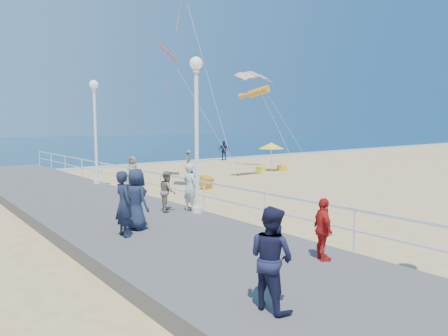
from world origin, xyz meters
TOP-DOWN VIEW (x-y plane):
  - ground at (0.00, 0.00)m, footprint 160.00×160.00m
  - surf_line at (0.00, 20.50)m, footprint 160.00×1.20m
  - boardwalk at (-7.50, 0.00)m, footprint 5.00×44.00m
  - railing at (-5.05, 0.00)m, footprint 0.05×42.00m
  - lamp_post_mid at (-5.35, 0.00)m, footprint 0.44×0.44m
  - lamp_post_far at (-5.35, 9.00)m, footprint 0.44×0.44m
  - woman_holding_toddler at (-5.40, 0.35)m, footprint 0.49×0.67m
  - toddler_held at (-5.25, 0.50)m, footprint 0.32×0.39m
  - spectator_0 at (-8.63, -1.17)m, footprint 0.45×0.67m
  - spectator_1 at (-6.02, 0.85)m, footprint 0.81×0.87m
  - spectator_2 at (-8.02, -0.18)m, footprint 0.90×1.10m
  - spectator_3 at (-6.03, -5.82)m, footprint 0.71×0.90m
  - spectator_4 at (-8.03, -0.72)m, footprint 0.67×0.94m
  - spectator_7 at (-8.66, -6.75)m, footprint 0.69×0.87m
  - beach_walker_a at (4.77, 15.38)m, footprint 1.03×1.05m
  - beach_walker_b at (11.43, 18.99)m, footprint 1.13×1.09m
  - beach_walker_c at (-2.77, 10.08)m, footprint 0.85×0.95m
  - box_kite at (-0.56, 5.90)m, footprint 0.64×0.77m
  - beach_umbrella at (8.22, 9.54)m, footprint 1.90×1.90m
  - beach_chair_left at (9.09, 9.24)m, footprint 0.55×0.55m
  - beach_chair_right at (7.33, 9.73)m, footprint 0.55×0.55m
  - kite_parafoil at (3.92, 6.88)m, footprint 2.58×0.94m
  - kite_windsock at (9.02, 11.75)m, footprint 1.08×3.09m
  - kite_diamond_pink at (-0.33, 9.98)m, footprint 1.77×1.85m

SIDE VIEW (x-z plane):
  - ground at x=0.00m, z-range 0.00..0.00m
  - surf_line at x=0.00m, z-range 0.01..0.05m
  - boardwalk at x=-7.50m, z-range 0.00..0.40m
  - beach_chair_left at x=9.09m, z-range 0.00..0.40m
  - beach_chair_right at x=7.33m, z-range 0.00..0.40m
  - box_kite at x=-0.56m, z-range -0.07..0.67m
  - beach_walker_a at x=4.77m, z-range 0.00..1.45m
  - beach_walker_c at x=-2.77m, z-range 0.00..1.63m
  - beach_walker_b at x=11.43m, z-range 0.00..1.90m
  - spectator_3 at x=-6.03m, z-range 0.40..1.82m
  - spectator_1 at x=-6.02m, z-range 0.40..1.83m
  - spectator_2 at x=-8.02m, z-range 0.40..1.89m
  - woman_holding_toddler at x=-5.40m, z-range 0.40..2.10m
  - railing at x=-5.05m, z-range 0.98..1.53m
  - spectator_7 at x=-8.66m, z-range 0.40..2.13m
  - spectator_4 at x=-8.03m, z-range 0.40..2.18m
  - spectator_0 at x=-8.63m, z-range 0.40..2.20m
  - toddler_held at x=-5.25m, z-range 1.25..1.97m
  - beach_umbrella at x=8.22m, z-range 0.84..2.98m
  - lamp_post_mid at x=-5.35m, z-range 1.00..6.32m
  - lamp_post_far at x=-5.35m, z-range 1.00..6.32m
  - kite_windsock at x=9.02m, z-range 5.47..6.64m
  - kite_parafoil at x=3.92m, z-range 6.21..6.87m
  - kite_diamond_pink at x=-0.33m, z-range 7.27..8.26m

